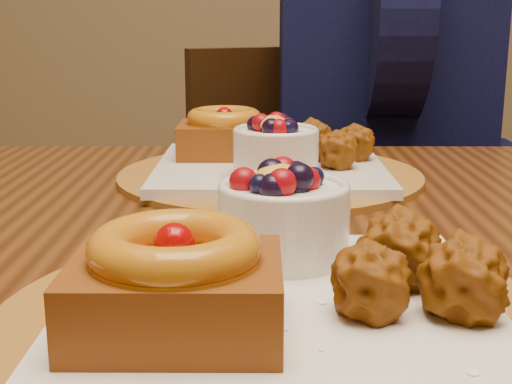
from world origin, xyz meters
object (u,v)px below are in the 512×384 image
Objects in this scene: chair_far at (320,261)px; diner at (384,98)px; dining_table at (272,305)px; place_setting_near at (273,282)px; place_setting_far at (267,158)px.

diner reaches higher than chair_far.
dining_table is 0.24m from place_setting_near.
place_setting_near reaches higher than dining_table.
diner is (0.11, 0.00, 0.31)m from chair_far.
place_setting_far is (0.00, 0.43, -0.00)m from place_setting_near.
chair_far reaches higher than dining_table.
place_setting_far reaches higher than dining_table.
chair_far is 1.18× the size of diner.
place_setting_near reaches higher than place_setting_far.
place_setting_far is 0.53m from chair_far.
chair_far is at bearing 82.94° from place_setting_near.
place_setting_far is at bearing -128.56° from chair_far.
place_setting_near is 0.42× the size of chair_far.
dining_table is 0.67m from chair_far.
place_setting_near is 0.43m from place_setting_far.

